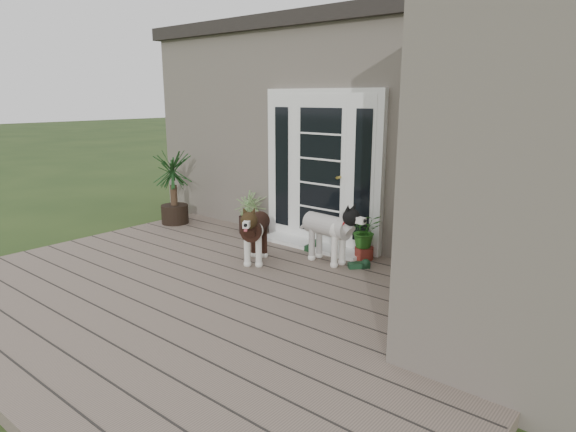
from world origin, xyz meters
The scene contains 16 objects.
deck centered at (0.00, 0.40, 0.06)m, with size 6.20×4.60×0.12m, color #6B5B4C.
house_main centered at (0.00, 4.65, 1.55)m, with size 7.40×4.00×3.10m, color #665E54.
roof_main centered at (0.00, 4.65, 3.20)m, with size 7.60×4.20×0.20m, color #2D2826.
house_wing centered at (2.90, 1.50, 1.55)m, with size 1.60×2.40×3.10m, color #665E54.
door_unit centered at (-0.20, 2.60, 1.19)m, with size 1.90×0.14×2.15m, color white.
door_step centered at (-0.20, 2.40, 0.14)m, with size 1.60×0.40×0.05m, color white.
brindle_dog centered at (-0.37, 1.44, 0.46)m, with size 0.35×0.81×0.68m, color black, non-canonical shape.
white_dog centered at (0.34, 1.99, 0.47)m, with size 0.36×0.84×0.70m, color white, non-canonical shape.
spider_plant centered at (-1.36, 2.40, 0.47)m, with size 0.66×0.66×0.70m, color #8BA867, non-canonical shape.
yucca centered at (-2.75, 2.02, 0.72)m, with size 0.84×0.84×1.21m, color #113318, non-canonical shape.
herb_a centered at (0.64, 2.40, 0.38)m, with size 0.40×0.40×0.52m, color #184B15.
herb_b centered at (1.57, 2.31, 0.40)m, with size 0.37×0.37×0.56m, color #225E1B.
herb_c centered at (1.78, 2.40, 0.41)m, with size 0.37×0.37×0.57m, color #195217.
sapling centered at (1.86, 1.62, 1.03)m, with size 0.54×0.54×1.83m, color #255E1A, non-canonical shape.
clog_left centered at (-0.12, 2.31, 0.17)m, with size 0.15×0.33×0.10m, color #15351B, non-canonical shape.
clog_right centered at (0.77, 2.06, 0.16)m, with size 0.14×0.30×0.09m, color #173A22, non-canonical shape.
Camera 1 is at (3.74, -2.91, 2.17)m, focal length 30.80 mm.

